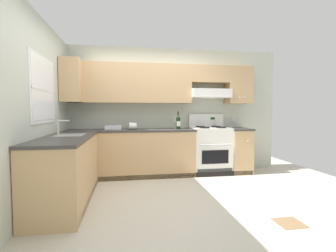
{
  "coord_description": "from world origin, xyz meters",
  "views": [
    {
      "loc": [
        -0.42,
        -3.6,
        1.25
      ],
      "look_at": [
        0.29,
        0.7,
        1.0
      ],
      "focal_mm": 26.77,
      "sensor_mm": 36.0,
      "label": 1
    }
  ],
  "objects": [
    {
      "name": "ground_plane",
      "position": [
        0.0,
        0.0,
        0.0
      ],
      "size": [
        7.04,
        7.04,
        0.0
      ],
      "primitive_type": "plane",
      "color": "beige"
    },
    {
      "name": "floor_accent_tile",
      "position": [
        1.37,
        -1.11,
        0.0
      ],
      "size": [
        0.3,
        0.3,
        0.01
      ],
      "primitive_type": "cube",
      "color": "olive",
      "rests_on": "ground_plane"
    },
    {
      "name": "wall_back",
      "position": [
        0.39,
        1.53,
        1.48
      ],
      "size": [
        4.68,
        0.57,
        2.55
      ],
      "color": "beige",
      "rests_on": "ground_plane"
    },
    {
      "name": "wall_left",
      "position": [
        -1.59,
        0.23,
        1.34
      ],
      "size": [
        0.47,
        4.0,
        2.55
      ],
      "color": "beige",
      "rests_on": "ground_plane"
    },
    {
      "name": "counter_back_run",
      "position": [
        -0.01,
        1.24,
        0.45
      ],
      "size": [
        3.6,
        0.65,
        0.91
      ],
      "color": "tan",
      "rests_on": "ground_plane"
    },
    {
      "name": "counter_left_run",
      "position": [
        -1.24,
        -0.0,
        0.46
      ],
      "size": [
        0.63,
        1.91,
        1.13
      ],
      "color": "tan",
      "rests_on": "ground_plane"
    },
    {
      "name": "stove",
      "position": [
        1.25,
        1.25,
        0.48
      ],
      "size": [
        0.76,
        0.62,
        1.2
      ],
      "color": "white",
      "rests_on": "ground_plane"
    },
    {
      "name": "wine_bottle",
      "position": [
        0.56,
        1.15,
        1.05
      ],
      "size": [
        0.08,
        0.09,
        0.34
      ],
      "color": "black",
      "rests_on": "counter_back_run"
    },
    {
      "name": "bowl",
      "position": [
        -0.68,
        1.33,
        0.93
      ],
      "size": [
        0.31,
        0.21,
        0.07
      ],
      "color": "silver",
      "rests_on": "counter_back_run"
    },
    {
      "name": "paper_towel_roll",
      "position": [
        -0.31,
        1.22,
        0.97
      ],
      "size": [
        0.14,
        0.13,
        0.13
      ],
      "color": "white",
      "rests_on": "counter_back_run"
    }
  ]
}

